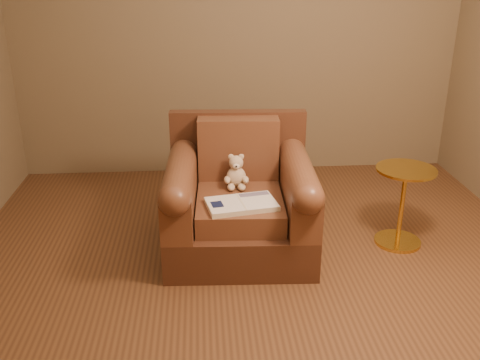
{
  "coord_description": "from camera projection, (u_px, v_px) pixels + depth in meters",
  "views": [
    {
      "loc": [
        -0.35,
        -2.85,
        1.87
      ],
      "look_at": [
        -0.1,
        0.39,
        0.54
      ],
      "focal_mm": 40.0,
      "sensor_mm": 36.0,
      "label": 1
    }
  ],
  "objects": [
    {
      "name": "guidebook",
      "position": [
        241.0,
        204.0,
        3.41
      ],
      "size": [
        0.48,
        0.34,
        0.04
      ],
      "rotation": [
        0.0,
        0.0,
        0.18
      ],
      "color": "beige",
      "rests_on": "armchair"
    },
    {
      "name": "side_table",
      "position": [
        402.0,
        204.0,
        3.72
      ],
      "size": [
        0.41,
        0.41,
        0.57
      ],
      "color": "gold",
      "rests_on": "floor"
    },
    {
      "name": "armchair",
      "position": [
        239.0,
        201.0,
        3.68
      ],
      "size": [
        1.02,
        0.98,
        0.88
      ],
      "rotation": [
        0.0,
        0.0,
        -0.05
      ],
      "color": "#482818",
      "rests_on": "floor"
    },
    {
      "name": "teddy_bear",
      "position": [
        236.0,
        174.0,
        3.69
      ],
      "size": [
        0.17,
        0.19,
        0.24
      ],
      "rotation": [
        0.0,
        0.0,
        -0.05
      ],
      "color": "#CEB390",
      "rests_on": "armchair"
    },
    {
      "name": "floor",
      "position": [
        261.0,
        282.0,
        3.37
      ],
      "size": [
        4.0,
        4.0,
        0.0
      ],
      "primitive_type": "plane",
      "color": "brown",
      "rests_on": "ground"
    }
  ]
}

